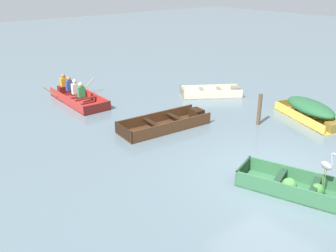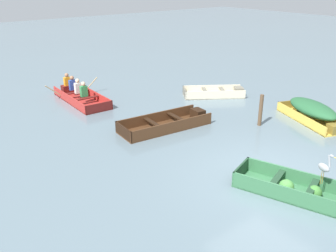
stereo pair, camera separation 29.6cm
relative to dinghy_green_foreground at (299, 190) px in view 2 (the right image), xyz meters
name	(u,v)px [view 2 (the right image)]	position (x,y,z in m)	size (l,w,h in m)	color
ground_plane	(271,176)	(0.28, 1.01, -0.16)	(80.00, 80.00, 0.00)	slate
dinghy_green_foreground	(299,190)	(0.00, 0.00, 0.00)	(1.86, 2.97, 0.42)	#387047
skiff_dark_varnish_near_moored	(168,123)	(0.28, 5.41, -0.02)	(3.33, 1.44, 0.41)	#4C2D19
skiff_yellow_mid_moored	(313,111)	(4.72, 2.60, 0.24)	(1.98, 3.02, 0.73)	#E5BC47
skiff_cream_far_moored	(216,93)	(4.17, 6.92, -0.03)	(2.71, 2.26, 0.37)	beige
rowboat_red_with_crew	(79,95)	(-0.80, 10.17, 0.07)	(2.39, 3.39, 0.93)	#AD2D28
heron_on_dinghy	(324,167)	(0.25, -0.39, 0.72)	(0.22, 0.46, 0.84)	olive
mooring_post	(261,110)	(2.92, 3.53, 0.40)	(0.13, 0.13, 1.13)	brown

